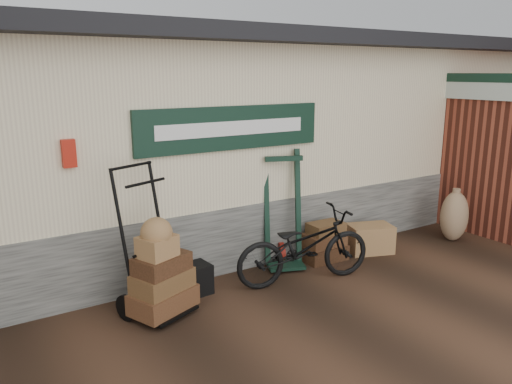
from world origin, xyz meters
TOP-DOWN VIEW (x-y plane):
  - ground at (0.00, 0.00)m, footprint 80.00×80.00m
  - station_building at (-0.01, 2.74)m, footprint 14.40×4.10m
  - brick_outbuilding at (4.70, 1.19)m, footprint 1.71×4.51m
  - porter_trolley at (-1.64, 0.50)m, footprint 1.03×0.91m
  - green_barrow at (0.42, 0.85)m, footprint 0.72×0.67m
  - suitcase_stack at (1.03, 0.68)m, footprint 0.64×0.41m
  - wicker_hamper at (1.83, 0.57)m, footprint 0.74×0.61m
  - black_trunk at (-1.03, 0.66)m, footprint 0.40×0.35m
  - bicycle at (0.31, 0.23)m, footprint 0.99×1.92m
  - burlap_sack_left at (3.33, 0.24)m, footprint 0.60×0.54m

SIDE VIEW (x-z plane):
  - ground at x=0.00m, z-range 0.00..0.00m
  - black_trunk at x=-1.03m, z-range 0.00..0.37m
  - wicker_hamper at x=1.83m, z-range 0.00..0.42m
  - suitcase_stack at x=1.03m, z-range 0.00..0.56m
  - burlap_sack_left at x=3.33m, z-range 0.00..0.80m
  - bicycle at x=0.31m, z-range 0.00..1.06m
  - green_barrow at x=0.42m, z-range 0.00..1.61m
  - porter_trolley at x=-1.64m, z-range 0.00..1.70m
  - brick_outbuilding at x=4.70m, z-range -0.01..2.61m
  - station_building at x=-0.01m, z-range 0.01..3.21m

